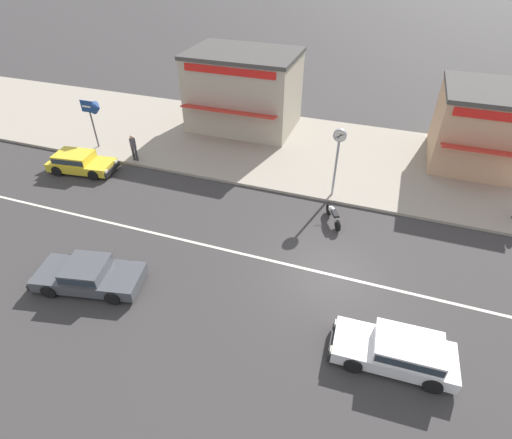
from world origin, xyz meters
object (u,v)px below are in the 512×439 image
object	(u,v)px
motorcycle_1	(333,215)
sedan_dark_grey_2	(88,274)
pedestrian_near_clock	(133,146)
shopfront_corner_warung	(244,90)
street_clock	(338,147)
arrow_signboard	(96,110)
hatchback_yellow_3	(79,162)
hatchback_white_1	(399,350)
shopfront_mid_block	(480,126)

from	to	relation	value
motorcycle_1	sedan_dark_grey_2	bearing A→B (deg)	-139.16
pedestrian_near_clock	shopfront_corner_warung	size ratio (longest dim) A/B	0.23
street_clock	arrow_signboard	distance (m)	14.50
street_clock	sedan_dark_grey_2	bearing A→B (deg)	-130.08
hatchback_yellow_3	street_clock	size ratio (longest dim) A/B	1.07
hatchback_white_1	arrow_signboard	distance (m)	20.77
sedan_dark_grey_2	shopfront_corner_warung	world-z (taller)	shopfront_corner_warung
arrow_signboard	shopfront_corner_warung	bearing A→B (deg)	40.79
sedan_dark_grey_2	hatchback_white_1	bearing A→B (deg)	1.87
hatchback_white_1	shopfront_mid_block	bearing A→B (deg)	78.27
pedestrian_near_clock	shopfront_mid_block	size ratio (longest dim) A/B	0.27
hatchback_yellow_3	motorcycle_1	distance (m)	14.67
hatchback_yellow_3	shopfront_mid_block	bearing A→B (deg)	21.60
hatchback_white_1	motorcycle_1	distance (m)	7.65
street_clock	shopfront_mid_block	world-z (taller)	shopfront_mid_block
arrow_signboard	pedestrian_near_clock	bearing A→B (deg)	-15.24
hatchback_white_1	motorcycle_1	bearing A→B (deg)	116.13
hatchback_yellow_3	arrow_signboard	world-z (taller)	arrow_signboard
hatchback_yellow_3	pedestrian_near_clock	xyz separation A→B (m)	(2.46, 1.91, 0.49)
hatchback_yellow_3	shopfront_corner_warung	distance (m)	11.29
street_clock	arrow_signboard	size ratio (longest dim) A/B	1.21
motorcycle_1	street_clock	size ratio (longest dim) A/B	0.46
arrow_signboard	pedestrian_near_clock	size ratio (longest dim) A/B	1.88
arrow_signboard	motorcycle_1	bearing A→B (deg)	-10.37
arrow_signboard	shopfront_mid_block	xyz separation A→B (m)	(21.48, 5.76, -0.34)
pedestrian_near_clock	street_clock	bearing A→B (deg)	1.00
street_clock	shopfront_mid_block	xyz separation A→B (m)	(7.00, 6.29, -0.53)
street_clock	shopfront_mid_block	distance (m)	9.43
hatchback_white_1	shopfront_corner_warung	distance (m)	19.41
sedan_dark_grey_2	motorcycle_1	world-z (taller)	sedan_dark_grey_2
sedan_dark_grey_2	shopfront_mid_block	world-z (taller)	shopfront_mid_block
hatchback_yellow_3	arrow_signboard	distance (m)	3.37
arrow_signboard	hatchback_yellow_3	bearing A→B (deg)	-84.53
sedan_dark_grey_2	street_clock	distance (m)	12.57
hatchback_white_1	sedan_dark_grey_2	world-z (taller)	hatchback_white_1
sedan_dark_grey_2	motorcycle_1	distance (m)	11.09
motorcycle_1	pedestrian_near_clock	distance (m)	12.39
hatchback_yellow_3	shopfront_corner_warung	world-z (taller)	shopfront_corner_warung
motorcycle_1	arrow_signboard	xyz separation A→B (m)	(-14.93, 2.73, 2.24)
hatchback_white_1	shopfront_mid_block	world-z (taller)	shopfront_mid_block
shopfront_mid_block	hatchback_white_1	bearing A→B (deg)	-101.73
sedan_dark_grey_2	arrow_signboard	xyz separation A→B (m)	(-6.53, 9.98, 2.12)
pedestrian_near_clock	shopfront_mid_block	xyz separation A→B (m)	(18.77, 6.50, 1.24)
hatchback_yellow_3	pedestrian_near_clock	distance (m)	3.15
hatchback_white_1	pedestrian_near_clock	bearing A→B (deg)	150.37
hatchback_yellow_3	pedestrian_near_clock	size ratio (longest dim) A/B	2.45
hatchback_yellow_3	motorcycle_1	size ratio (longest dim) A/B	2.35
hatchback_white_1	shopfront_mid_block	size ratio (longest dim) A/B	0.67
hatchback_white_1	street_clock	bearing A→B (deg)	112.80
arrow_signboard	shopfront_mid_block	world-z (taller)	shopfront_mid_block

